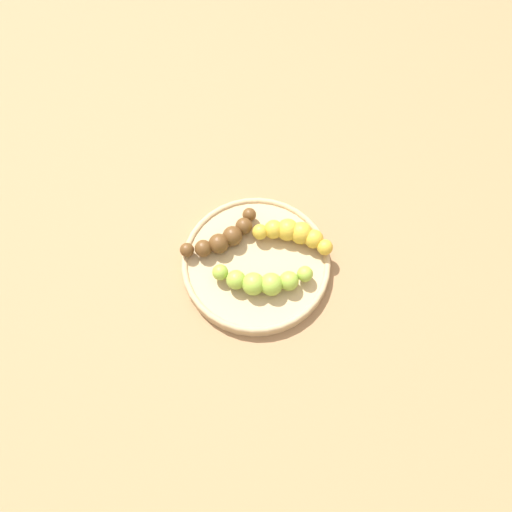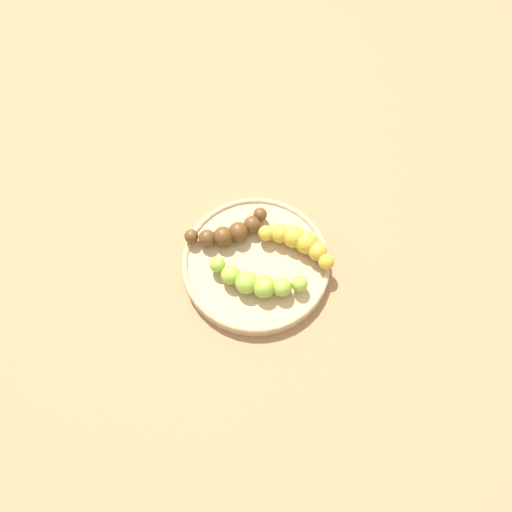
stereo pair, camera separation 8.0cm
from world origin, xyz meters
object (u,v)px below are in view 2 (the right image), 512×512
(fruit_bowl, at_px, (256,263))
(banana_green, at_px, (256,282))
(banana_spotted, at_px, (299,242))
(banana_overripe, at_px, (230,232))

(fruit_bowl, relative_size, banana_green, 1.55)
(fruit_bowl, height_order, banana_green, banana_green)
(fruit_bowl, xyz_separation_m, banana_green, (-0.04, -0.00, 0.02))
(fruit_bowl, height_order, banana_spotted, banana_spotted)
(banana_overripe, distance_m, banana_green, 0.10)
(fruit_bowl, bearing_deg, banana_spotted, -64.70)
(banana_overripe, relative_size, banana_spotted, 1.09)
(banana_overripe, bearing_deg, fruit_bowl, 23.91)
(banana_green, height_order, banana_spotted, same)
(banana_spotted, bearing_deg, banana_green, 163.57)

